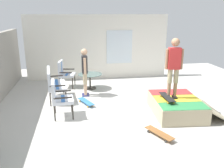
{
  "coord_description": "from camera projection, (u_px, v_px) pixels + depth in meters",
  "views": [
    {
      "loc": [
        -6.24,
        1.47,
        2.74
      ],
      "look_at": [
        0.44,
        0.42,
        0.7
      ],
      "focal_mm": 37.77,
      "sensor_mm": 36.0,
      "label": 1
    }
  ],
  "objects": [
    {
      "name": "house_facade",
      "position": [
        98.0,
        47.0,
        10.04
      ],
      "size": [
        0.23,
        6.0,
        2.7
      ],
      "color": "white",
      "rests_on": "ground_plane"
    },
    {
      "name": "ground_plane",
      "position": [
        129.0,
        112.0,
        6.93
      ],
      "size": [
        12.0,
        12.0,
        0.1
      ],
      "primitive_type": "cube",
      "color": "beige"
    },
    {
      "name": "person_watching",
      "position": [
        85.0,
        69.0,
        7.91
      ],
      "size": [
        0.48,
        0.25,
        1.63
      ],
      "color": "navy",
      "rests_on": "ground_plane"
    },
    {
      "name": "patio_bench",
      "position": [
        53.0,
        82.0,
        7.62
      ],
      "size": [
        1.3,
        0.68,
        1.02
      ],
      "color": "#2D2823",
      "rests_on": "ground_plane"
    },
    {
      "name": "skate_ramp",
      "position": [
        177.0,
        106.0,
        6.64
      ],
      "size": [
        1.8,
        1.98,
        0.46
      ],
      "color": "tan",
      "rests_on": "ground_plane"
    },
    {
      "name": "skateboard_on_ramp",
      "position": [
        167.0,
        97.0,
        6.42
      ],
      "size": [
        0.8,
        0.2,
        0.1
      ],
      "color": "black",
      "rests_on": "skate_ramp"
    },
    {
      "name": "person_skater",
      "position": [
        174.0,
        64.0,
        6.33
      ],
      "size": [
        0.28,
        0.48,
        1.66
      ],
      "color": "black",
      "rests_on": "skate_ramp"
    },
    {
      "name": "skateboard_by_bench",
      "position": [
        86.0,
        102.0,
        7.37
      ],
      "size": [
        0.81,
        0.51,
        0.1
      ],
      "color": "#3372B2",
      "rests_on": "ground_plane"
    },
    {
      "name": "patio_chair_by_wall",
      "position": [
        58.0,
        96.0,
        6.33
      ],
      "size": [
        0.66,
        0.59,
        1.02
      ],
      "color": "#2D2823",
      "rests_on": "ground_plane"
    },
    {
      "name": "patio_table",
      "position": [
        90.0,
        78.0,
        8.8
      ],
      "size": [
        0.9,
        0.9,
        0.57
      ],
      "color": "#2D2823",
      "rests_on": "ground_plane"
    },
    {
      "name": "skateboard_spare",
      "position": [
        159.0,
        133.0,
        5.43
      ],
      "size": [
        0.81,
        0.53,
        0.1
      ],
      "color": "brown",
      "rests_on": "ground_plane"
    },
    {
      "name": "patio_chair_near_house",
      "position": [
        64.0,
        72.0,
        8.94
      ],
      "size": [
        0.7,
        0.64,
        1.02
      ],
      "color": "#2D2823",
      "rests_on": "ground_plane"
    }
  ]
}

